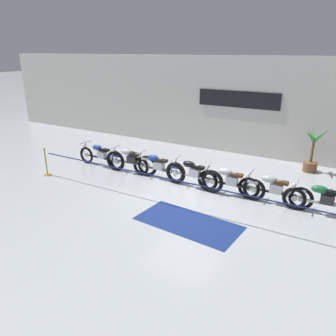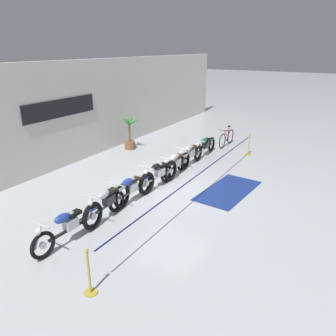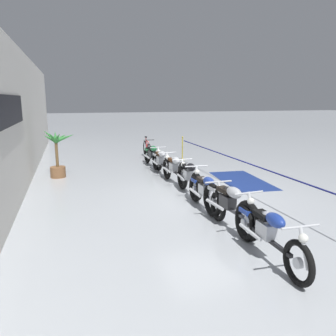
{
  "view_description": "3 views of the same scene",
  "coord_description": "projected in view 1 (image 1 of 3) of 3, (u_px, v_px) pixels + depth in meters",
  "views": [
    {
      "loc": [
        4.37,
        -8.82,
        4.44
      ],
      "look_at": [
        -1.08,
        0.72,
        0.44
      ],
      "focal_mm": 35.0,
      "sensor_mm": 36.0,
      "label": 1
    },
    {
      "loc": [
        -9.05,
        -5.18,
        4.71
      ],
      "look_at": [
        0.33,
        0.31,
        0.66
      ],
      "focal_mm": 35.0,
      "sensor_mm": 36.0,
      "label": 2
    },
    {
      "loc": [
        -8.51,
        3.71,
        2.67
      ],
      "look_at": [
        -0.18,
        1.19,
        0.84
      ],
      "focal_mm": 35.0,
      "sensor_mm": 36.0,
      "label": 3
    }
  ],
  "objects": [
    {
      "name": "motorcycle_green_6",
      "position": [
        325.0,
        200.0,
        9.15
      ],
      "size": [
        2.3,
        0.62,
        0.92
      ],
      "color": "black",
      "rests_on": "ground"
    },
    {
      "name": "back_wall",
      "position": [
        240.0,
        106.0,
        14.22
      ],
      "size": [
        28.0,
        0.29,
        4.2
      ],
      "color": "silver",
      "rests_on": "ground"
    },
    {
      "name": "motorcycle_silver_4",
      "position": [
        230.0,
        182.0,
        10.42
      ],
      "size": [
        2.25,
        0.62,
        0.93
      ],
      "color": "black",
      "rests_on": "ground"
    },
    {
      "name": "motorcycle_black_3",
      "position": [
        193.0,
        174.0,
        10.99
      ],
      "size": [
        2.2,
        0.62,
        0.97
      ],
      "color": "black",
      "rests_on": "ground"
    },
    {
      "name": "motorcycle_silver_1",
      "position": [
        131.0,
        161.0,
        12.29
      ],
      "size": [
        2.2,
        0.62,
        0.97
      ],
      "color": "black",
      "rests_on": "ground"
    },
    {
      "name": "floor_banner",
      "position": [
        188.0,
        223.0,
        8.88
      ],
      "size": [
        2.94,
        1.63,
        0.01
      ],
      "primitive_type": "cube",
      "rotation": [
        0.0,
        0.0,
        -0.09
      ],
      "color": "navy",
      "rests_on": "ground"
    },
    {
      "name": "motorcycle_blue_2",
      "position": [
        158.0,
        167.0,
        11.78
      ],
      "size": [
        2.16,
        0.62,
        0.92
      ],
      "color": "black",
      "rests_on": "ground"
    },
    {
      "name": "ground_plane",
      "position": [
        186.0,
        193.0,
        10.75
      ],
      "size": [
        120.0,
        120.0,
        0.0
      ],
      "primitive_type": "plane",
      "color": "#B2B7BC"
    },
    {
      "name": "potted_palm_left_of_row",
      "position": [
        313.0,
        152.0,
        12.36
      ],
      "size": [
        0.88,
        1.11,
        1.7
      ],
      "color": "brown",
      "rests_on": "ground"
    },
    {
      "name": "motorcycle_blue_0",
      "position": [
        101.0,
        155.0,
        13.0
      ],
      "size": [
        2.32,
        0.62,
        0.92
      ],
      "color": "black",
      "rests_on": "ground"
    },
    {
      "name": "motorcycle_silver_5",
      "position": [
        274.0,
        190.0,
        9.84
      ],
      "size": [
        2.24,
        0.62,
        0.93
      ],
      "color": "black",
      "rests_on": "ground"
    },
    {
      "name": "stanchion_far_left",
      "position": [
        129.0,
        175.0,
        10.24
      ],
      "size": [
        10.39,
        0.28,
        1.05
      ],
      "color": "gold",
      "rests_on": "ground"
    }
  ]
}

